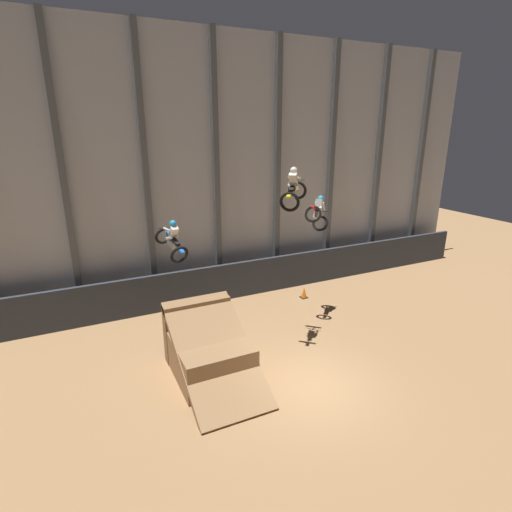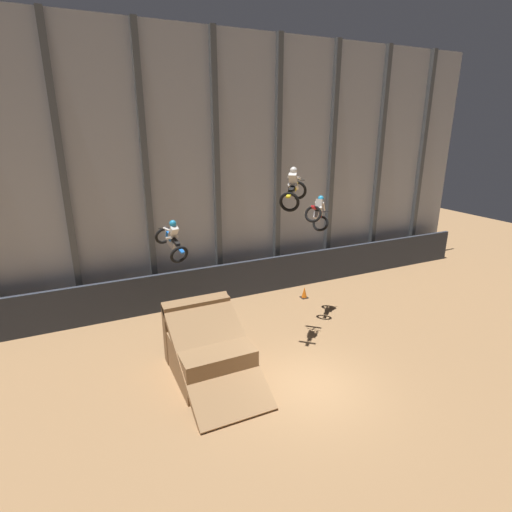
{
  "view_description": "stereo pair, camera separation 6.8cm",
  "coord_description": "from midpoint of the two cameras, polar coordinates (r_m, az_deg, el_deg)",
  "views": [
    {
      "loc": [
        -6.75,
        -9.63,
        8.44
      ],
      "look_at": [
        0.08,
        4.66,
        3.31
      ],
      "focal_mm": 28.0,
      "sensor_mm": 36.0,
      "label": 1
    },
    {
      "loc": [
        -6.68,
        -9.66,
        8.44
      ],
      "look_at": [
        0.08,
        4.66,
        3.31
      ],
      "focal_mm": 28.0,
      "sensor_mm": 36.0,
      "label": 2
    }
  ],
  "objects": [
    {
      "name": "hay_bale_trackside",
      "position": [
        18.17,
        -9.27,
        -8.99
      ],
      "size": [
        0.61,
        0.91,
        0.57
      ],
      "rotation": [
        0.0,
        0.0,
        1.58
      ],
      "color": "#CCB751",
      "rests_on": "ground_plane"
    },
    {
      "name": "rider_bike_right_air",
      "position": [
        17.58,
        8.93,
        5.98
      ],
      "size": [
        1.75,
        1.64,
        1.67
      ],
      "rotation": [
        -0.49,
        0.0,
        -0.87
      ],
      "color": "black"
    },
    {
      "name": "traffic_cone_near_ramp",
      "position": [
        20.85,
        7.01,
        -5.22
      ],
      "size": [
        0.36,
        0.36,
        0.58
      ],
      "color": "black",
      "rests_on": "ground_plane"
    },
    {
      "name": "dirt_ramp",
      "position": [
        14.77,
        -6.79,
        -13.13
      ],
      "size": [
        2.54,
        4.46,
        2.47
      ],
      "color": "#966F48",
      "rests_on": "ground_plane"
    },
    {
      "name": "arena_back_wall",
      "position": [
        20.06,
        -5.73,
        11.94
      ],
      "size": [
        32.0,
        0.4,
        12.73
      ],
      "color": "#A3A8B2",
      "rests_on": "ground_plane"
    },
    {
      "name": "ground_plane",
      "position": [
        14.47,
        8.14,
        -17.94
      ],
      "size": [
        60.0,
        60.0,
        0.0
      ],
      "primitive_type": "plane",
      "color": "#9E754C"
    },
    {
      "name": "rider_bike_center_air",
      "position": [
        14.82,
        5.5,
        9.37
      ],
      "size": [
        1.62,
        1.68,
        1.55
      ],
      "rotation": [
        0.15,
        0.0,
        -0.74
      ],
      "color": "black"
    },
    {
      "name": "rider_bike_left_air",
      "position": [
        15.59,
        -11.81,
        2.24
      ],
      "size": [
        1.03,
        1.9,
        1.65
      ],
      "rotation": [
        0.32,
        0.0,
        0.19
      ],
      "color": "black"
    },
    {
      "name": "lower_barrier",
      "position": [
        20.36,
        -4.22,
        -3.71
      ],
      "size": [
        31.36,
        0.2,
        1.88
      ],
      "color": "#2D333D",
      "rests_on": "ground_plane"
    }
  ]
}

